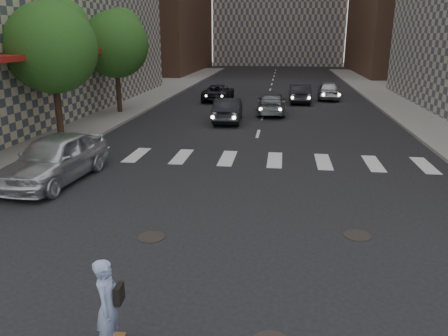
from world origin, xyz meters
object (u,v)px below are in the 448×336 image
object	(u,v)px
tree_c	(117,41)
traffic_car_e	(300,93)
tree_b	(54,44)
silver_sedan	(55,158)
traffic_car_b	(271,104)
traffic_car_d	(329,90)
skateboarder	(109,306)
traffic_car_c	(218,93)
traffic_car_a	(228,110)

from	to	relation	value
tree_c	traffic_car_e	world-z (taller)	tree_c
tree_b	silver_sedan	distance (m)	7.59
traffic_car_b	traffic_car_d	xyz separation A→B (m)	(4.43, 7.63, 0.07)
skateboarder	traffic_car_c	xyz separation A→B (m)	(-2.53, 29.07, -0.26)
tree_c	tree_b	bearing A→B (deg)	-90.00
skateboarder	traffic_car_d	xyz separation A→B (m)	(6.30, 31.07, -0.15)
silver_sedan	traffic_car_d	size ratio (longest dim) A/B	1.14
tree_c	traffic_car_a	xyz separation A→B (m)	(7.45, -1.93, -3.92)
traffic_car_e	traffic_car_c	bearing A→B (deg)	-1.65
tree_c	traffic_car_a	world-z (taller)	tree_c
tree_b	traffic_car_e	distance (m)	19.41
traffic_car_c	traffic_car_d	xyz separation A→B (m)	(8.83, 2.00, 0.10)
traffic_car_a	traffic_car_d	xyz separation A→B (m)	(6.93, 10.80, 0.02)
traffic_car_a	traffic_car_c	xyz separation A→B (m)	(-1.90, 8.80, -0.08)
tree_b	silver_sedan	xyz separation A→B (m)	(2.78, -5.95, -3.80)
skateboarder	traffic_car_a	size ratio (longest dim) A/B	0.39
tree_c	traffic_car_b	bearing A→B (deg)	7.09
traffic_car_a	traffic_car_c	distance (m)	9.00
traffic_car_c	traffic_car_e	world-z (taller)	traffic_car_e
traffic_car_d	traffic_car_e	bearing A→B (deg)	45.02
traffic_car_b	traffic_car_c	distance (m)	7.14
traffic_car_d	skateboarder	bearing A→B (deg)	82.18
traffic_car_a	traffic_car_d	bearing A→B (deg)	-125.24
silver_sedan	traffic_car_e	xyz separation A→B (m)	(9.21, 20.70, -0.12)
tree_c	traffic_car_d	size ratio (longest dim) A/B	1.51
silver_sedan	traffic_car_d	distance (m)	25.60
skateboarder	traffic_car_a	world-z (taller)	skateboarder
tree_c	traffic_car_b	size ratio (longest dim) A/B	1.41
tree_b	traffic_car_d	bearing A→B (deg)	49.53
traffic_car_b	silver_sedan	bearing A→B (deg)	63.75
tree_b	tree_c	world-z (taller)	same
traffic_car_d	tree_b	bearing A→B (deg)	53.18
tree_b	silver_sedan	world-z (taller)	tree_b
skateboarder	traffic_car_e	bearing A→B (deg)	79.47
traffic_car_a	traffic_car_c	size ratio (longest dim) A/B	0.95
traffic_car_e	traffic_car_a	bearing A→B (deg)	61.79
tree_c	skateboarder	xyz separation A→B (m)	(8.08, -22.21, -3.75)
traffic_car_e	tree_c	bearing A→B (deg)	28.74
traffic_car_c	traffic_car_d	size ratio (longest dim) A/B	1.06
tree_b	traffic_car_c	bearing A→B (deg)	69.50
tree_b	traffic_car_d	world-z (taller)	tree_b
skateboarder	silver_sedan	xyz separation A→B (m)	(-5.31, 8.25, -0.05)
skateboarder	traffic_car_d	bearing A→B (deg)	75.68
skateboarder	traffic_car_e	distance (m)	29.22
traffic_car_d	silver_sedan	bearing A→B (deg)	66.68
tree_b	traffic_car_a	bearing A→B (deg)	39.14
tree_b	skateboarder	bearing A→B (deg)	-60.35
traffic_car_a	traffic_car_e	xyz separation A→B (m)	(4.53, 8.68, 0.00)
traffic_car_b	traffic_car_c	size ratio (longest dim) A/B	1.01
tree_c	traffic_car_d	world-z (taller)	tree_c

